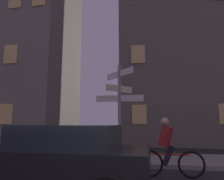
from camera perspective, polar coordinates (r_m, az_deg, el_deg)
name	(u,v)px	position (r m, az deg, el deg)	size (l,w,h in m)	color
sidewalk_kerb	(148,159)	(8.52, 9.84, -18.41)	(40.00, 2.67, 0.14)	gray
signpost	(119,101)	(7.73, 2.08, -3.19)	(1.80, 1.16, 3.54)	gray
car_far_trailing	(62,156)	(4.75, -13.69, -17.25)	(3.96, 2.07, 1.41)	black
cyclist	(168,149)	(6.09, 15.22, -15.55)	(1.82, 0.33, 1.61)	black
building_left_block	(21,8)	(19.74, -23.94, 20.01)	(8.49, 6.12, 21.68)	slate
building_right_block	(202,25)	(18.95, 23.69, 16.10)	(12.68, 7.34, 18.62)	#6B6056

